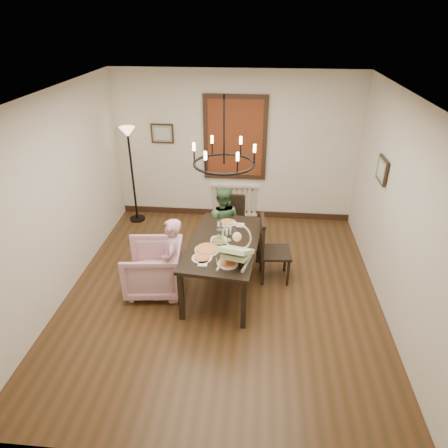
% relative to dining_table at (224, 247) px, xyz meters
% --- Properties ---
extents(room_shell, '(4.51, 5.00, 2.81)m').
position_rel_dining_table_xyz_m(room_shell, '(-0.01, 0.24, 0.70)').
color(room_shell, '#4D2E1A').
rests_on(room_shell, ground).
extents(dining_table, '(1.12, 1.78, 0.79)m').
position_rel_dining_table_xyz_m(dining_table, '(0.00, 0.00, 0.00)').
color(dining_table, black).
rests_on(dining_table, room_shell).
extents(chair_far, '(0.43, 0.43, 0.95)m').
position_rel_dining_table_xyz_m(chair_far, '(0.02, 1.10, -0.23)').
color(chair_far, black).
rests_on(chair_far, room_shell).
extents(chair_right, '(0.49, 0.49, 1.04)m').
position_rel_dining_table_xyz_m(chair_right, '(0.74, 0.31, -0.19)').
color(chair_right, black).
rests_on(chair_right, room_shell).
extents(armchair, '(0.89, 0.87, 0.74)m').
position_rel_dining_table_xyz_m(armchair, '(-1.02, -0.13, -0.33)').
color(armchair, beige).
rests_on(armchair, room_shell).
extents(elderly_woman, '(0.28, 0.40, 1.05)m').
position_rel_dining_table_xyz_m(elderly_woman, '(-0.68, -0.31, -0.18)').
color(elderly_woman, '#D495AA').
rests_on(elderly_woman, room_shell).
extents(seated_man, '(0.52, 0.41, 1.02)m').
position_rel_dining_table_xyz_m(seated_man, '(-0.11, 0.90, -0.20)').
color(seated_man, '#40663C').
rests_on(seated_man, room_shell).
extents(baby_bouncer, '(0.54, 0.66, 0.38)m').
position_rel_dining_table_xyz_m(baby_bouncer, '(0.20, -0.47, 0.27)').
color(baby_bouncer, beige).
rests_on(baby_bouncer, dining_table).
extents(salad_bowl, '(0.28, 0.28, 0.07)m').
position_rel_dining_table_xyz_m(salad_bowl, '(-0.07, -0.04, 0.12)').
color(salad_bowl, white).
rests_on(salad_bowl, dining_table).
extents(pizza_platter, '(0.34, 0.34, 0.04)m').
position_rel_dining_table_xyz_m(pizza_platter, '(-0.21, -0.25, 0.11)').
color(pizza_platter, tan).
rests_on(pizza_platter, dining_table).
extents(drinking_glass, '(0.06, 0.06, 0.13)m').
position_rel_dining_table_xyz_m(drinking_glass, '(-0.06, -0.04, 0.15)').
color(drinking_glass, silver).
rests_on(drinking_glass, dining_table).
extents(window_blinds, '(1.00, 0.03, 1.40)m').
position_rel_dining_table_xyz_m(window_blinds, '(-0.01, 2.33, 0.90)').
color(window_blinds, maroon).
rests_on(window_blinds, room_shell).
extents(radiator, '(0.92, 0.12, 0.62)m').
position_rel_dining_table_xyz_m(radiator, '(-0.01, 2.35, -0.35)').
color(radiator, silver).
rests_on(radiator, room_shell).
extents(picture_back, '(0.42, 0.03, 0.36)m').
position_rel_dining_table_xyz_m(picture_back, '(-1.36, 2.34, 0.95)').
color(picture_back, black).
rests_on(picture_back, room_shell).
extents(picture_right, '(0.03, 0.42, 0.36)m').
position_rel_dining_table_xyz_m(picture_right, '(2.20, 0.77, 0.95)').
color(picture_right, black).
rests_on(picture_right, room_shell).
extents(floor_lamp, '(0.30, 0.30, 1.80)m').
position_rel_dining_table_xyz_m(floor_lamp, '(-1.91, 2.02, 0.20)').
color(floor_lamp, black).
rests_on(floor_lamp, room_shell).
extents(chandelier, '(0.80, 0.80, 0.04)m').
position_rel_dining_table_xyz_m(chandelier, '(0.00, -0.00, 1.25)').
color(chandelier, black).
rests_on(chandelier, room_shell).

